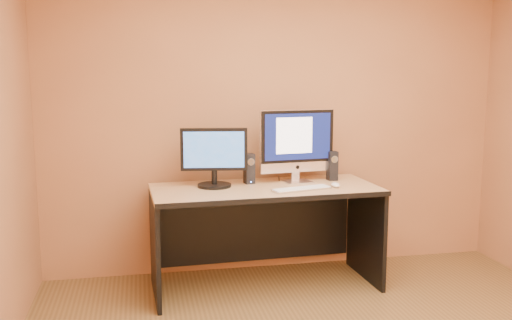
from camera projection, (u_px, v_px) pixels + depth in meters
name	position (u px, v px, depth m)	size (l,w,h in m)	color
walls	(368.00, 153.00, 2.98)	(4.00, 4.00, 2.60)	#A16741
desk	(265.00, 238.00, 4.54)	(1.77, 0.78, 0.82)	tan
imac	(298.00, 146.00, 4.63)	(0.63, 0.23, 0.61)	silver
second_monitor	(214.00, 158.00, 4.46)	(0.53, 0.27, 0.47)	black
speaker_left	(249.00, 169.00, 4.61)	(0.08, 0.08, 0.24)	black
speaker_right	(332.00, 166.00, 4.75)	(0.08, 0.08, 0.24)	black
keyboard	(302.00, 189.00, 4.37)	(0.48, 0.13, 0.02)	silver
mouse	(335.00, 185.00, 4.48)	(0.06, 0.11, 0.04)	silver
cable_a	(300.00, 179.00, 4.80)	(0.01, 0.01, 0.24)	black
cable_b	(279.00, 178.00, 4.83)	(0.01, 0.01, 0.20)	black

